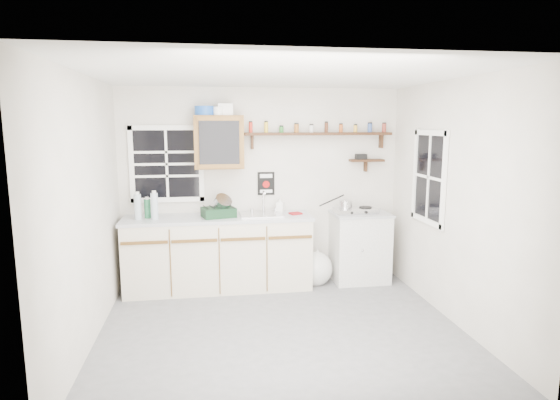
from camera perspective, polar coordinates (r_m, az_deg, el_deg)
The scene contains 18 objects.
room at distance 4.52m, azimuth 0.16°, elevation -0.92°, with size 3.64×3.24×2.54m.
main_cabinet at distance 5.91m, azimuth -7.47°, elevation -6.37°, with size 2.31×0.63×0.92m.
right_cabinet at distance 6.25m, azimuth 9.68°, elevation -5.61°, with size 0.73×0.57×0.91m.
sink at distance 5.84m, azimuth -2.30°, elevation -1.75°, with size 0.52×0.44×0.29m.
upper_cabinet at distance 5.84m, azimuth -7.45°, elevation 7.02°, with size 0.60×0.32×0.65m.
upper_cabinet_clutter at distance 5.84m, azimuth -8.16°, elevation 10.77°, with size 0.46×0.24×0.14m.
spice_shelf at distance 6.08m, azimuth 4.78°, elevation 8.13°, with size 1.91×0.18×0.35m.
secondary_shelf at distance 6.28m, azimuth 10.31°, elevation 4.83°, with size 0.45×0.16×0.24m.
warning_sign at distance 6.08m, azimuth -1.71°, elevation 2.02°, with size 0.22×0.02×0.30m.
window_back at distance 6.02m, azimuth -13.64°, elevation 4.28°, with size 0.93×0.03×0.98m.
window_right at distance 5.56m, azimuth 17.73°, elevation 2.66°, with size 0.03×0.78×1.08m.
water_bottles at distance 5.80m, azimuth -15.95°, elevation -0.79°, with size 0.28×0.18×0.35m.
dish_rack at distance 5.77m, azimuth -7.37°, elevation -1.14°, with size 0.44×0.37×0.29m.
soap_bottle at distance 6.01m, azimuth 0.02°, elevation -0.55°, with size 0.09×0.09×0.20m, color beige.
rag at distance 5.90m, azimuth 1.90°, elevation -1.64°, with size 0.14×0.12×0.02m, color maroon.
hotplate at distance 6.10m, azimuth 9.19°, elevation -1.25°, with size 0.55×0.32×0.08m.
saucepan at distance 6.05m, azimuth 7.94°, elevation -0.51°, with size 0.41×0.20×0.17m.
trash_bag at distance 6.10m, azimuth 4.39°, elevation -8.31°, with size 0.42×0.38×0.48m.
Camera 1 is at (-0.69, -4.39, 2.06)m, focal length 30.00 mm.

